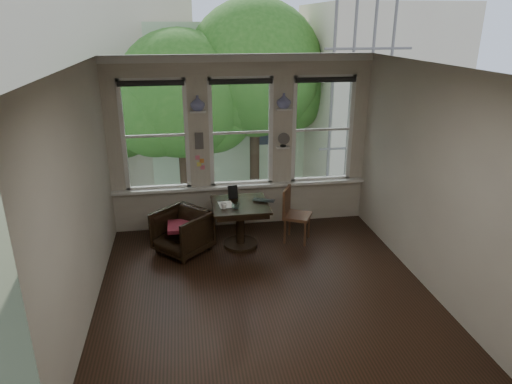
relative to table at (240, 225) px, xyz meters
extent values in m
plane|color=black|center=(0.15, -1.32, -0.38)|extent=(4.50, 4.50, 0.00)
plane|color=silver|center=(0.15, -1.32, 2.62)|extent=(4.50, 4.50, 0.00)
plane|color=beige|center=(0.15, 0.93, 1.12)|extent=(4.50, 0.00, 4.50)
plane|color=beige|center=(0.15, -3.57, 1.12)|extent=(4.50, 0.00, 4.50)
plane|color=beige|center=(-2.10, -1.32, 1.12)|extent=(0.00, 4.50, 4.50)
plane|color=beige|center=(2.40, -1.32, 1.12)|extent=(0.00, 4.50, 4.50)
cube|color=white|center=(-0.58, 0.83, 1.73)|extent=(0.26, 0.16, 0.03)
cube|color=white|center=(0.87, 0.83, 1.73)|extent=(0.26, 0.16, 0.03)
cube|color=#59544F|center=(-0.58, 0.86, 1.23)|extent=(0.14, 0.06, 0.28)
imported|color=silver|center=(-0.58, 0.83, 1.86)|extent=(0.24, 0.24, 0.25)
imported|color=silver|center=(0.87, 0.83, 1.86)|extent=(0.24, 0.24, 0.25)
imported|color=black|center=(-0.94, -0.06, -0.02)|extent=(1.07, 1.07, 0.70)
cube|color=maroon|center=(-0.94, -0.06, 0.08)|extent=(0.45, 0.45, 0.06)
imported|color=black|center=(0.37, -0.02, 0.39)|extent=(0.42, 0.36, 0.03)
imported|color=white|center=(-0.27, -0.16, 0.42)|extent=(0.10, 0.10, 0.09)
imported|color=white|center=(-0.10, -0.20, 0.42)|extent=(0.13, 0.13, 0.10)
cube|color=black|center=(-0.08, 0.26, 0.48)|extent=(0.17, 0.10, 0.22)
cube|color=silver|center=(-0.23, -0.01, 0.38)|extent=(0.25, 0.32, 0.00)
camera|label=1|loc=(-0.84, -6.74, 3.11)|focal=32.00mm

